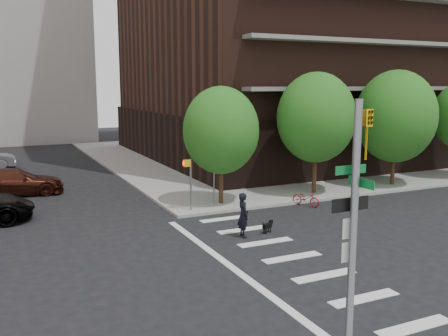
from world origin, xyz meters
name	(u,v)px	position (x,y,z in m)	size (l,w,h in m)	color
ground	(219,270)	(0.00, 0.00, 0.00)	(120.00, 120.00, 0.00)	black
sidewalk_ne	(313,152)	(20.50, 23.50, 0.07)	(39.00, 33.00, 0.15)	gray
crosswalk	(274,261)	(2.21, 0.00, 0.01)	(3.85, 13.00, 0.01)	silver
tree_a	(221,130)	(4.00, 8.50, 4.04)	(4.00, 4.00, 5.90)	#301E11
tree_b	(316,118)	(10.00, 8.50, 4.54)	(4.50, 4.50, 6.65)	#301E11
tree_c	(396,116)	(16.00, 8.50, 4.45)	(5.00, 5.00, 6.80)	#301E11
traffic_signal	(352,270)	(-0.47, -7.49, 2.70)	(0.90, 0.75, 6.00)	slate
pedestrian_signal	(196,176)	(2.32, 7.92, 1.85)	(2.18, 0.67, 2.60)	slate
parked_car_maroon	(15,182)	(-5.84, 15.96, 0.79)	(5.45, 2.21, 1.58)	#421A11
scooter	(306,198)	(8.06, 6.50, 0.43)	(0.57, 1.65, 0.87)	maroon
dog_walker	(243,215)	(2.53, 3.08, 0.96)	(0.46, 0.70, 1.91)	black
dog	(268,226)	(3.76, 3.13, 0.33)	(0.61, 0.38, 0.52)	black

